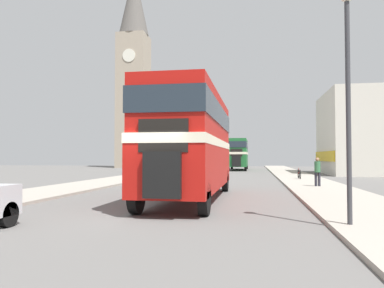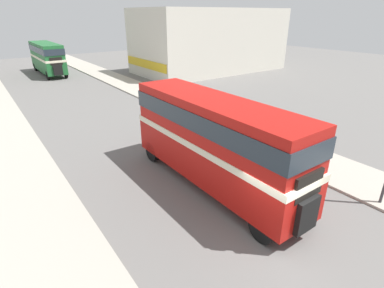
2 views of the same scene
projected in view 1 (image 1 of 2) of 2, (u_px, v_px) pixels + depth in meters
ground_plane at (147, 216)px, 11.19m from camera, size 120.00×120.00×0.00m
double_decker_bus at (192, 138)px, 15.42m from camera, size 2.43×10.15×4.24m
bus_distant at (238, 152)px, 50.00m from camera, size 2.43×9.94×4.05m
pedestrian_walking at (317, 170)px, 20.96m from camera, size 0.32×0.32×1.60m
bicycle_on_pavement at (299, 174)px, 28.01m from camera, size 0.05×1.76×0.78m
street_lamp at (348, 68)px, 9.22m from camera, size 0.36×0.36×5.86m
church_tower at (134, 65)px, 61.32m from camera, size 4.86×4.86×33.06m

